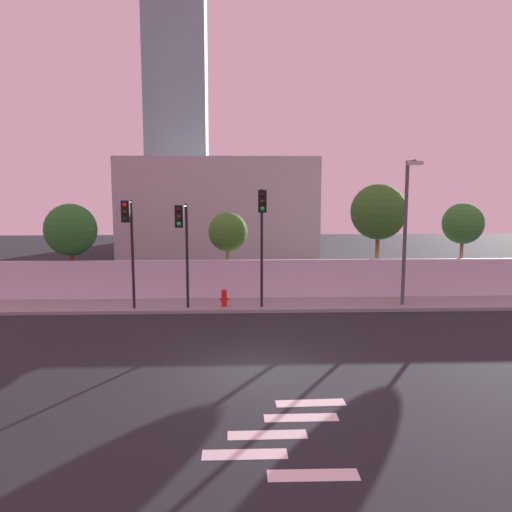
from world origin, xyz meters
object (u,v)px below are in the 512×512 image
Objects in this scene: roadside_tree_midright at (378,212)px; traffic_light_left at (183,234)px; traffic_light_center at (262,223)px; fire_hydrant at (224,297)px; roadside_tree_leftmost at (71,230)px; traffic_light_right at (129,231)px; roadside_tree_midleft at (228,232)px; roadside_tree_rightmost at (463,224)px; street_lamp_curbside at (407,221)px.

traffic_light_left is at bearing -159.01° from roadside_tree_midright.
traffic_light_center is 3.82m from fire_hydrant.
traffic_light_right is at bearing -43.29° from roadside_tree_leftmost.
roadside_tree_midright is at bearing -0.00° from roadside_tree_leftmost.
roadside_tree_leftmost is 1.10× the size of roadside_tree_midleft.
traffic_light_left is 9.80m from roadside_tree_midright.
traffic_light_right is 1.03× the size of roadside_tree_rightmost.
traffic_light_center reaches higher than roadside_tree_midleft.
fire_hydrant is 8.66m from roadside_tree_midright.
traffic_light_right reaches higher than roadside_tree_leftmost.
traffic_light_center reaches higher than traffic_light_left.
fire_hydrant is 8.27m from roadside_tree_leftmost.
roadside_tree_midleft is at bearing 62.58° from traffic_light_left.
traffic_light_left is at bearing -165.27° from roadside_tree_rightmost.
roadside_tree_midright is at bearing 100.06° from street_lamp_curbside.
roadside_tree_midright is 1.20× the size of roadside_tree_rightmost.
roadside_tree_leftmost is 19.00m from roadside_tree_rightmost.
traffic_light_right reaches higher than traffic_light_left.
traffic_light_center is 6.64× the size of fire_hydrant.
roadside_tree_midright reaches higher than traffic_light_center.
roadside_tree_midright reaches higher than fire_hydrant.
roadside_tree_leftmost is (-5.68, 3.50, -0.17)m from traffic_light_left.
street_lamp_curbside is at bearing 1.92° from traffic_light_right.
traffic_light_right reaches higher than fire_hydrant.
traffic_light_right is 1.03× the size of roadside_tree_leftmost.
roadside_tree_leftmost is (-3.39, 3.19, -0.26)m from traffic_light_right.
traffic_light_center is 0.94× the size of roadside_tree_midright.
roadside_tree_rightmost is at bearing 11.56° from traffic_light_right.
traffic_light_left is at bearing 179.55° from traffic_light_center.
traffic_light_right is at bearing 172.31° from traffic_light_left.
roadside_tree_midright reaches higher than roadside_tree_midleft.
roadside_tree_midright reaches higher than roadside_tree_leftmost.
roadside_tree_rightmost is (19.00, -0.00, 0.24)m from roadside_tree_leftmost.
roadside_tree_midleft is at bearing 112.75° from traffic_light_center.
traffic_light_center is at bearing -160.62° from roadside_tree_rightmost.
roadside_tree_midleft is 0.91× the size of roadside_tree_rightmost.
fire_hydrant is 0.14× the size of roadside_tree_midright.
street_lamp_curbside is (11.91, 0.40, 0.36)m from traffic_light_right.
traffic_light_right is at bearing -168.44° from roadside_tree_rightmost.
traffic_light_right is at bearing 176.57° from traffic_light_center.
roadside_tree_leftmost is at bearing 180.00° from roadside_tree_midright.
roadside_tree_midright is at bearing 31.18° from traffic_light_center.
fire_hydrant is (1.67, 0.90, -2.92)m from traffic_light_left.
street_lamp_curbside is 1.16× the size of roadside_tree_midright.
roadside_tree_leftmost reaches higher than fire_hydrant.
traffic_light_left is 13.77m from roadside_tree_rightmost.
fire_hydrant is at bearing 178.60° from street_lamp_curbside.
street_lamp_curbside is at bearing -10.35° from roadside_tree_leftmost.
roadside_tree_midleft is at bearing 180.00° from roadside_tree_rightmost.
roadside_tree_midleft is at bearing 86.81° from fire_hydrant.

